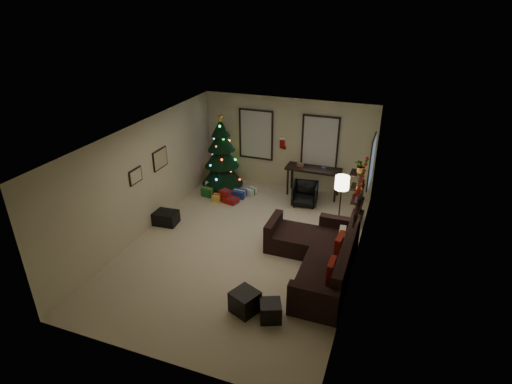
% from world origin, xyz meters
% --- Properties ---
extents(floor, '(7.00, 7.00, 0.00)m').
position_xyz_m(floor, '(0.00, 0.00, 0.00)').
color(floor, beige).
rests_on(floor, ground).
extents(ceiling, '(7.00, 7.00, 0.00)m').
position_xyz_m(ceiling, '(0.00, 0.00, 2.70)').
color(ceiling, white).
rests_on(ceiling, floor).
extents(wall_back, '(5.00, 0.00, 5.00)m').
position_xyz_m(wall_back, '(0.00, 3.50, 1.35)').
color(wall_back, beige).
rests_on(wall_back, floor).
extents(wall_front, '(5.00, 0.00, 5.00)m').
position_xyz_m(wall_front, '(0.00, -3.50, 1.35)').
color(wall_front, beige).
rests_on(wall_front, floor).
extents(wall_left, '(0.00, 7.00, 7.00)m').
position_xyz_m(wall_left, '(-2.50, 0.00, 1.35)').
color(wall_left, beige).
rests_on(wall_left, floor).
extents(wall_right, '(0.00, 7.00, 7.00)m').
position_xyz_m(wall_right, '(2.50, 0.00, 1.35)').
color(wall_right, beige).
rests_on(wall_right, floor).
extents(window_back_left, '(1.05, 0.06, 1.50)m').
position_xyz_m(window_back_left, '(-0.95, 3.47, 1.55)').
color(window_back_left, '#728CB2').
rests_on(window_back_left, wall_back).
extents(window_back_right, '(1.05, 0.06, 1.50)m').
position_xyz_m(window_back_right, '(0.95, 3.47, 1.55)').
color(window_back_right, '#728CB2').
rests_on(window_back_right, wall_back).
extents(window_right_wall, '(0.06, 0.90, 1.30)m').
position_xyz_m(window_right_wall, '(2.47, 2.55, 1.50)').
color(window_right_wall, '#728CB2').
rests_on(window_right_wall, wall_right).
extents(christmas_tree, '(1.23, 1.23, 2.28)m').
position_xyz_m(christmas_tree, '(-1.80, 2.85, 0.94)').
color(christmas_tree, black).
rests_on(christmas_tree, floor).
extents(presents, '(1.50, 1.01, 0.30)m').
position_xyz_m(presents, '(-1.41, 2.23, 0.12)').
color(presents, silver).
rests_on(presents, floor).
extents(sofa, '(1.97, 2.85, 0.89)m').
position_xyz_m(sofa, '(1.83, -0.22, 0.29)').
color(sofa, black).
rests_on(sofa, floor).
extents(pillow_red_a, '(0.11, 0.42, 0.42)m').
position_xyz_m(pillow_red_a, '(2.21, -1.07, 0.64)').
color(pillow_red_a, maroon).
rests_on(pillow_red_a, sofa).
extents(pillow_red_b, '(0.16, 0.47, 0.47)m').
position_xyz_m(pillow_red_b, '(2.21, -0.18, 0.64)').
color(pillow_red_b, maroon).
rests_on(pillow_red_b, sofa).
extents(pillow_cream, '(0.17, 0.48, 0.47)m').
position_xyz_m(pillow_cream, '(2.21, 0.05, 0.63)').
color(pillow_cream, beige).
rests_on(pillow_cream, sofa).
extents(ottoman_near, '(0.58, 0.58, 0.42)m').
position_xyz_m(ottoman_near, '(0.83, -1.97, 0.21)').
color(ottoman_near, black).
rests_on(ottoman_near, floor).
extents(ottoman_far, '(0.49, 0.49, 0.36)m').
position_xyz_m(ottoman_far, '(1.33, -2.00, 0.18)').
color(ottoman_far, black).
rests_on(ottoman_far, floor).
extents(desk, '(1.56, 0.56, 0.84)m').
position_xyz_m(desk, '(0.87, 3.22, 0.74)').
color(desk, black).
rests_on(desk, floor).
extents(desk_chair, '(0.68, 0.65, 0.63)m').
position_xyz_m(desk_chair, '(0.81, 2.57, 0.32)').
color(desk_chair, black).
rests_on(desk_chair, floor).
extents(bookshelf, '(0.30, 0.48, 1.63)m').
position_xyz_m(bookshelf, '(2.30, 1.92, 0.79)').
color(bookshelf, black).
rests_on(bookshelf, floor).
extents(potted_plant, '(0.53, 0.54, 0.45)m').
position_xyz_m(potted_plant, '(2.30, 1.60, 1.79)').
color(potted_plant, '#4C4C4C').
rests_on(potted_plant, bookshelf).
extents(floor_lamp, '(0.33, 0.33, 1.54)m').
position_xyz_m(floor_lamp, '(1.95, 1.27, 1.29)').
color(floor_lamp, black).
rests_on(floor_lamp, floor).
extents(art_map, '(0.04, 0.60, 0.50)m').
position_xyz_m(art_map, '(-2.48, 0.71, 1.58)').
color(art_map, black).
rests_on(art_map, wall_left).
extents(art_abstract, '(0.04, 0.45, 0.35)m').
position_xyz_m(art_abstract, '(-2.48, -0.33, 1.54)').
color(art_abstract, black).
rests_on(art_abstract, wall_left).
extents(gallery, '(0.03, 1.25, 0.54)m').
position_xyz_m(gallery, '(2.48, -0.07, 1.57)').
color(gallery, black).
rests_on(gallery, wall_right).
extents(garland, '(0.08, 1.90, 0.30)m').
position_xyz_m(garland, '(2.45, 0.09, 2.03)').
color(garland, '#A5140C').
rests_on(garland, wall_right).
extents(stocking_left, '(0.20, 0.05, 0.36)m').
position_xyz_m(stocking_left, '(-0.14, 3.48, 1.39)').
color(stocking_left, '#990F0C').
rests_on(stocking_left, wall_back).
extents(stocking_right, '(0.20, 0.05, 0.36)m').
position_xyz_m(stocking_right, '(0.19, 3.59, 1.50)').
color(stocking_right, '#990F0C').
rests_on(stocking_right, wall_back).
extents(storage_bin, '(0.70, 0.50, 0.33)m').
position_xyz_m(storage_bin, '(-2.27, 0.31, 0.17)').
color(storage_bin, black).
rests_on(storage_bin, floor).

